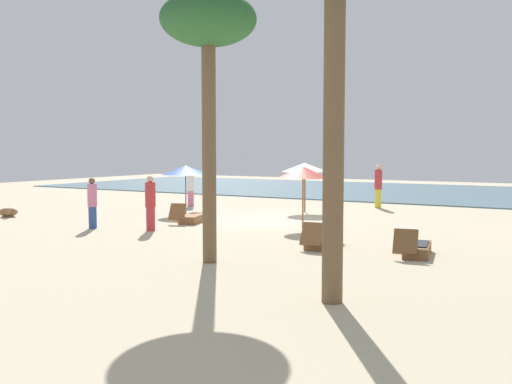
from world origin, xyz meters
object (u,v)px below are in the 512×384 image
umbrella_3 (186,170)px  person_3 (150,203)px  person_0 (191,188)px  lounger_1 (416,249)px  palm_3 (208,30)px  umbrella_0 (305,167)px  lounger_0 (323,241)px  person_5 (378,186)px  umbrella_1 (303,172)px  lounger_2 (192,218)px  person_1 (92,203)px  dog (8,212)px

umbrella_3 → person_3: (1.92, -4.45, -0.90)m
umbrella_3 → person_0: 3.30m
lounger_1 → palm_3: size_ratio=0.28×
umbrella_0 → lounger_0: umbrella_0 is taller
person_0 → person_5: (7.82, 3.61, 0.16)m
umbrella_1 → lounger_2: 4.49m
person_1 → person_5: size_ratio=0.87×
umbrella_1 → person_0: bearing=152.1°
umbrella_0 → palm_3: palm_3 is taller
lounger_1 → palm_3: 7.30m
umbrella_3 → dog: (-5.37, -4.36, -1.61)m
person_3 → dog: size_ratio=2.31×
lounger_1 → lounger_2: (-8.64, 2.37, -0.01)m
person_5 → lounger_1: bearing=-67.8°
umbrella_0 → umbrella_1: 4.93m
umbrella_1 → lounger_0: 4.11m
umbrella_1 → lounger_2: bearing=-170.0°
umbrella_1 → palm_3: 7.23m
lounger_2 → dog: size_ratio=2.25×
person_5 → palm_3: 14.65m
lounger_2 → person_3: size_ratio=0.97×
lounger_0 → lounger_1: (2.50, 0.03, -0.00)m
dog → umbrella_0: bearing=38.8°
person_1 → person_3: size_ratio=0.95×
umbrella_1 → person_5: bearing=88.7°
palm_3 → person_0: bearing=128.3°
lounger_2 → palm_3: bearing=-50.4°
umbrella_0 → umbrella_3: umbrella_0 is taller
lounger_2 → lounger_0: bearing=-21.3°
person_0 → palm_3: 13.96m
umbrella_1 → person_1: umbrella_1 is taller
umbrella_1 → person_3: (-4.02, -3.05, -0.97)m
person_3 → lounger_0: bearing=-0.6°
person_3 → person_5: (4.20, 10.71, 0.09)m
palm_3 → umbrella_0: bearing=103.3°
lounger_0 → lounger_2: size_ratio=0.96×
lounger_2 → palm_3: size_ratio=0.28×
person_3 → person_1: bearing=-165.4°
umbrella_3 → lounger_1: size_ratio=1.16×
lounger_2 → palm_3: 8.92m
umbrella_1 → dog: size_ratio=2.68×
lounger_1 → person_1: bearing=-177.3°
person_5 → umbrella_0: bearing=-124.7°
lounger_1 → lounger_2: lounger_2 is taller
lounger_1 → person_1: person_1 is taller
umbrella_0 → dog: bearing=-141.2°
umbrella_3 → person_1: size_ratio=1.18×
umbrella_0 → person_1: 9.11m
lounger_1 → person_5: person_5 is taller
umbrella_3 → dog: size_ratio=2.57×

